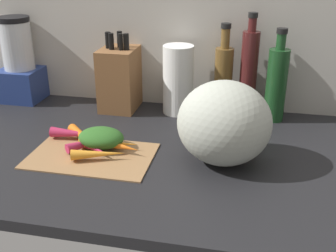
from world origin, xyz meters
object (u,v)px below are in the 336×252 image
Objects in this scene: carrot_1 at (109,143)px; bottle_1 at (249,72)px; carrot_0 at (98,154)px; carrot_2 at (117,145)px; carrot_4 at (91,142)px; paper_towel_roll at (178,80)px; carrot_5 at (95,148)px; cutting_board at (91,155)px; winter_squash at (224,123)px; carrot_6 at (85,138)px; bottle_2 at (276,83)px; blender_appliance at (20,65)px; bottle_0 at (223,78)px; knife_block at (120,78)px; carrot_3 at (76,134)px.

carrot_1 is 0.49× the size of bottle_1.
carrot_2 is (3.48, 5.63, 0.21)cm from carrot_0.
paper_towel_roll is at bearing 60.12° from carrot_4.
carrot_0 is at bearing -55.50° from carrot_5.
cutting_board is 1.38× the size of winter_squash.
cutting_board is 43.33cm from paper_towel_roll.
carrot_4 is 39.77cm from paper_towel_roll.
carrot_6 is 41.53cm from winter_squash.
carrot_2 is (6.49, 3.24, 2.11)cm from cutting_board.
bottle_2 reaches higher than carrot_0.
blender_appliance is 1.00× the size of bottle_0.
bottle_1 is (44.54, 2.77, 4.03)cm from knife_block.
carrot_1 is 0.54× the size of bottle_0.
cutting_board is 1.97× the size of carrot_6.
bottle_1 is at bearing 36.92° from carrot_6.
winter_squash is at bearing 0.87° from carrot_1.
knife_block reaches higher than carrot_1.
cutting_board is 2.38× the size of carrot_0.
bottle_1 reaches higher than paper_towel_roll.
carrot_2 is 0.59× the size of paper_towel_roll.
carrot_3 is at bearing 161.05° from carrot_1.
bottle_1 reaches higher than cutting_board.
carrot_0 is 35.03cm from winter_squash.
carrot_1 is at bearing 83.56° from carrot_0.
paper_towel_roll is at bearing -173.24° from bottle_1.
carrot_5 is (-2.37, 3.45, -0.26)cm from carrot_0.
blender_appliance is at bearing 156.35° from winter_squash.
knife_block is 21.03cm from paper_towel_roll.
carrot_0 is 0.47× the size of bottle_2.
carrot_6 is at bearing -124.94° from paper_towel_roll.
carrot_5 is at bearing -83.58° from knife_block.
carrot_2 is at bearing -124.83° from bottle_0.
blender_appliance is at bearing 138.70° from carrot_5.
winter_squash is 1.05× the size of paper_towel_roll.
carrot_3 reaches higher than carrot_5.
carrot_6 is at bearing 162.78° from carrot_2.
cutting_board is 53.73cm from bottle_0.
bottle_1 reaches higher than knife_block.
carrot_2 is at bearing -18.57° from carrot_1.
carrot_1 is at bearing -144.01° from bottle_2.
blender_appliance reaches higher than carrot_5.
carrot_5 is 52.18cm from bottle_0.
bottle_2 is (50.31, 37.98, 12.51)cm from cutting_board.
winter_squash is (43.95, -3.50, 9.01)cm from carrot_3.
paper_towel_roll reaches higher than cutting_board.
bottle_0 is at bearing 51.17° from carrot_5.
blender_appliance reaches higher than paper_towel_roll.
winter_squash is at bearing -2.77° from carrot_6.
carrot_5 is 0.49× the size of winter_squash.
carrot_6 is 51.52cm from bottle_0.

